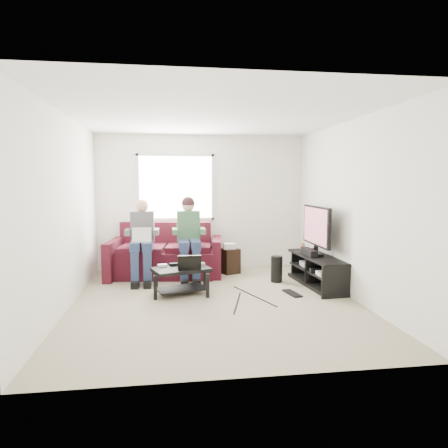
{
  "coord_description": "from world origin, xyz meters",
  "views": [
    {
      "loc": [
        -0.64,
        -5.51,
        1.7
      ],
      "look_at": [
        0.21,
        0.6,
        1.05
      ],
      "focal_mm": 32.0,
      "sensor_mm": 36.0,
      "label": 1
    }
  ],
  "objects_px": {
    "coffee_table": "(181,275)",
    "tv": "(316,227)",
    "end_table": "(229,260)",
    "subwoofer": "(277,269)",
    "tv_stand": "(318,272)",
    "sofa": "(166,257)"
  },
  "relations": [
    {
      "from": "sofa",
      "to": "tv",
      "type": "distance_m",
      "value": 2.73
    },
    {
      "from": "tv_stand",
      "to": "end_table",
      "type": "relative_size",
      "value": 2.72
    },
    {
      "from": "tv",
      "to": "coffee_table",
      "type": "bearing_deg",
      "value": -172.02
    },
    {
      "from": "coffee_table",
      "to": "subwoofer",
      "type": "distance_m",
      "value": 1.73
    },
    {
      "from": "coffee_table",
      "to": "subwoofer",
      "type": "height_order",
      "value": "subwoofer"
    },
    {
      "from": "sofa",
      "to": "coffee_table",
      "type": "distance_m",
      "value": 1.34
    },
    {
      "from": "tv",
      "to": "end_table",
      "type": "relative_size",
      "value": 1.96
    },
    {
      "from": "subwoofer",
      "to": "end_table",
      "type": "bearing_deg",
      "value": 131.95
    },
    {
      "from": "sofa",
      "to": "tv",
      "type": "relative_size",
      "value": 1.94
    },
    {
      "from": "sofa",
      "to": "end_table",
      "type": "height_order",
      "value": "sofa"
    },
    {
      "from": "coffee_table",
      "to": "subwoofer",
      "type": "relative_size",
      "value": 2.11
    },
    {
      "from": "end_table",
      "to": "tv",
      "type": "bearing_deg",
      "value": -37.9
    },
    {
      "from": "coffee_table",
      "to": "sofa",
      "type": "bearing_deg",
      "value": 99.89
    },
    {
      "from": "tv",
      "to": "subwoofer",
      "type": "distance_m",
      "value": 0.98
    },
    {
      "from": "coffee_table",
      "to": "tv",
      "type": "bearing_deg",
      "value": 7.98
    },
    {
      "from": "tv",
      "to": "end_table",
      "type": "height_order",
      "value": "tv"
    },
    {
      "from": "tv_stand",
      "to": "subwoofer",
      "type": "xyz_separation_m",
      "value": [
        -0.6,
        0.33,
        -0.0
      ]
    },
    {
      "from": "sofa",
      "to": "subwoofer",
      "type": "height_order",
      "value": "sofa"
    },
    {
      "from": "subwoofer",
      "to": "coffee_table",
      "type": "bearing_deg",
      "value": -161.51
    },
    {
      "from": "tv",
      "to": "subwoofer",
      "type": "bearing_deg",
      "value": 158.7
    },
    {
      "from": "coffee_table",
      "to": "tv_stand",
      "type": "height_order",
      "value": "tv_stand"
    },
    {
      "from": "tv",
      "to": "tv_stand",
      "type": "bearing_deg",
      "value": -88.53
    }
  ]
}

